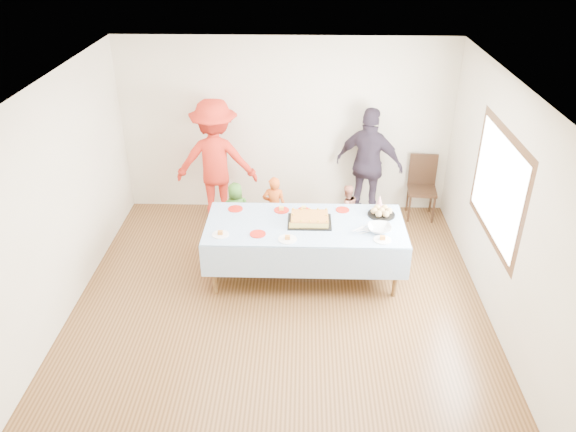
{
  "coord_description": "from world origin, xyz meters",
  "views": [
    {
      "loc": [
        0.26,
        -5.58,
        4.27
      ],
      "look_at": [
        0.09,
        0.3,
        1.02
      ],
      "focal_mm": 35.0,
      "sensor_mm": 36.0,
      "label": 1
    }
  ],
  "objects_px": {
    "dining_chair": "(422,183)",
    "adult_left": "(216,161)",
    "birthday_cake": "(310,219)",
    "party_table": "(305,227)"
  },
  "relations": [
    {
      "from": "party_table",
      "to": "dining_chair",
      "type": "xyz_separation_m",
      "value": [
        1.8,
        1.74,
        -0.18
      ]
    },
    {
      "from": "party_table",
      "to": "birthday_cake",
      "type": "distance_m",
      "value": 0.12
    },
    {
      "from": "birthday_cake",
      "to": "dining_chair",
      "type": "relative_size",
      "value": 0.56
    },
    {
      "from": "party_table",
      "to": "birthday_cake",
      "type": "relative_size",
      "value": 4.55
    },
    {
      "from": "party_table",
      "to": "adult_left",
      "type": "distance_m",
      "value": 2.07
    },
    {
      "from": "birthday_cake",
      "to": "dining_chair",
      "type": "height_order",
      "value": "dining_chair"
    },
    {
      "from": "party_table",
      "to": "adult_left",
      "type": "relative_size",
      "value": 1.32
    },
    {
      "from": "birthday_cake",
      "to": "dining_chair",
      "type": "bearing_deg",
      "value": 44.24
    },
    {
      "from": "dining_chair",
      "to": "adult_left",
      "type": "height_order",
      "value": "adult_left"
    },
    {
      "from": "dining_chair",
      "to": "party_table",
      "type": "bearing_deg",
      "value": -131.14
    }
  ]
}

